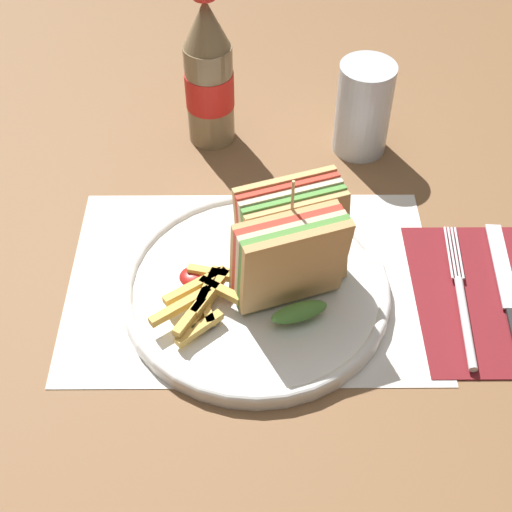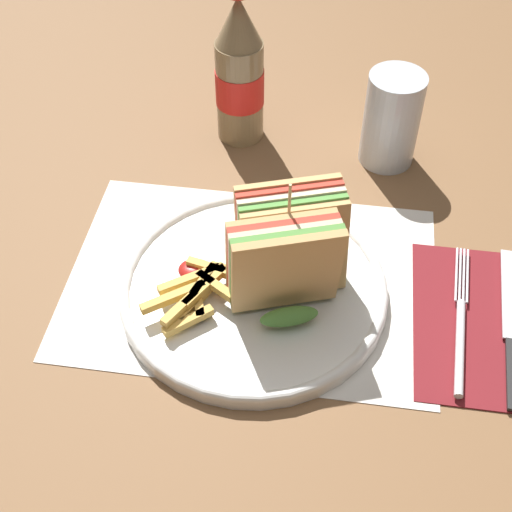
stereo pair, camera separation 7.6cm
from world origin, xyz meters
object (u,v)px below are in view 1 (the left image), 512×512
at_px(fork, 463,307).
at_px(glass_near, 362,114).
at_px(coke_bottle_near, 209,76).
at_px(plate_main, 256,288).
at_px(knife, 509,296).
at_px(club_sandwich, 291,249).

height_order(fork, glass_near, glass_near).
bearing_deg(glass_near, coke_bottle_near, 173.10).
bearing_deg(plate_main, glass_near, 61.53).
relative_size(fork, coke_bottle_near, 0.89).
bearing_deg(knife, fork, -158.67).
height_order(fork, knife, fork).
height_order(plate_main, fork, plate_main).
xyz_separation_m(plate_main, knife, (0.27, -0.01, -0.00)).
relative_size(club_sandwich, glass_near, 1.18).
height_order(fork, coke_bottle_near, coke_bottle_near).
bearing_deg(knife, glass_near, 121.37).
bearing_deg(glass_near, club_sandwich, -112.04).
bearing_deg(club_sandwich, glass_near, 67.96).
relative_size(knife, coke_bottle_near, 0.95).
bearing_deg(fork, plate_main, 177.58).
height_order(knife, glass_near, glass_near).
xyz_separation_m(plate_main, club_sandwich, (0.04, 0.00, 0.06)).
distance_m(fork, glass_near, 0.29).
xyz_separation_m(fork, knife, (0.05, 0.02, -0.00)).
relative_size(plate_main, knife, 1.37).
bearing_deg(coke_bottle_near, club_sandwich, -71.43).
relative_size(knife, glass_near, 1.71).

